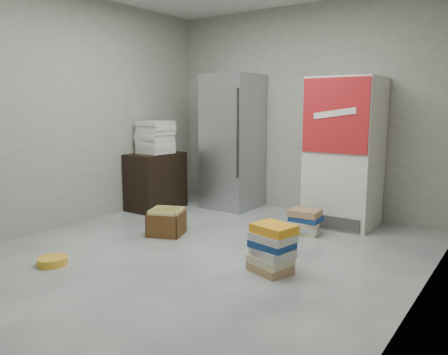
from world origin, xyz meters
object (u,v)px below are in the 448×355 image
at_px(steel_fridge, 233,142).
at_px(cardboard_box, 167,224).
at_px(phonebook_stack_main, 272,248).
at_px(coke_cooler, 344,152).
at_px(wood_shelf, 156,181).

relative_size(steel_fridge, cardboard_box, 3.93).
height_order(phonebook_stack_main, cardboard_box, phonebook_stack_main).
xyz_separation_m(coke_cooler, phonebook_stack_main, (0.07, -1.90, -0.69)).
relative_size(phonebook_stack_main, cardboard_box, 0.90).
bearing_deg(steel_fridge, coke_cooler, -0.18).
bearing_deg(coke_cooler, steel_fridge, 179.82).
bearing_deg(cardboard_box, steel_fridge, 73.42).
xyz_separation_m(coke_cooler, cardboard_box, (-1.47, -1.60, -0.78)).
bearing_deg(steel_fridge, phonebook_stack_main, -47.91).
distance_m(coke_cooler, cardboard_box, 2.31).
height_order(steel_fridge, phonebook_stack_main, steel_fridge).
bearing_deg(cardboard_box, coke_cooler, 24.44).
xyz_separation_m(phonebook_stack_main, cardboard_box, (-1.55, 0.30, -0.09)).
distance_m(coke_cooler, phonebook_stack_main, 2.02).
height_order(wood_shelf, cardboard_box, wood_shelf).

